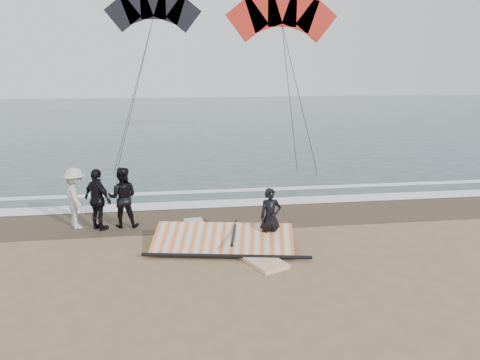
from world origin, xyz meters
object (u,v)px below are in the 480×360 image
object	(u,v)px
man_main	(270,217)
sail_rig	(220,240)
board_cream	(199,230)
board_white	(248,252)

from	to	relation	value
man_main	sail_rig	bearing A→B (deg)	174.67
man_main	sail_rig	world-z (taller)	man_main
man_main	board_cream	bearing A→B (deg)	142.25
man_main	board_cream	size ratio (longest dim) A/B	0.76
board_white	board_cream	distance (m)	2.22
man_main	board_white	xyz separation A→B (m)	(-0.70, -0.54, -0.76)
board_cream	sail_rig	size ratio (longest dim) A/B	0.49
man_main	board_white	distance (m)	1.16
board_cream	man_main	bearing A→B (deg)	-44.23
board_white	sail_rig	bearing A→B (deg)	114.06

